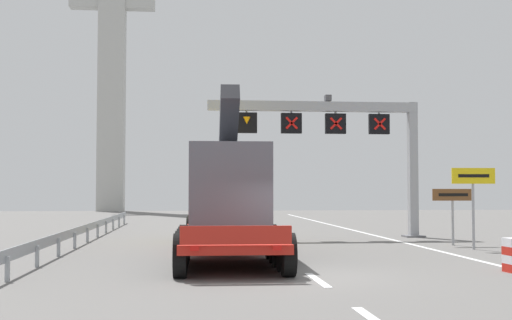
{
  "coord_description": "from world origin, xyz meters",
  "views": [
    {
      "loc": [
        -2.59,
        -16.75,
        2.15
      ],
      "look_at": [
        -0.18,
        8.08,
        3.31
      ],
      "focal_mm": 46.55,
      "sensor_mm": 36.0,
      "label": 1
    }
  ],
  "objects": [
    {
      "name": "overhead_lane_gantry",
      "position": [
        4.28,
        13.43,
        5.03
      ],
      "size": [
        10.07,
        0.9,
        6.6
      ],
      "color": "#9EA0A5",
      "rests_on": "ground"
    },
    {
      "name": "exit_sign_yellow",
      "position": [
        7.72,
        6.75,
        2.3
      ],
      "size": [
        1.64,
        0.15,
        2.99
      ],
      "color": "#9EA0A5",
      "rests_on": "ground"
    },
    {
      "name": "ground",
      "position": [
        0.0,
        0.0,
        0.0
      ],
      "size": [
        112.0,
        112.0,
        0.0
      ],
      "primitive_type": "plane",
      "color": "slate"
    },
    {
      "name": "bridge_pylon_distant",
      "position": [
        -11.16,
        54.82,
        18.47
      ],
      "size": [
        9.0,
        2.0,
        36.16
      ],
      "color": "#B7B7B2",
      "rests_on": "ground"
    },
    {
      "name": "heavy_haul_truck_red",
      "position": [
        -1.4,
        7.18,
        1.99
      ],
      "size": [
        3.21,
        14.1,
        5.3
      ],
      "color": "red",
      "rests_on": "ground"
    },
    {
      "name": "guardrail_left",
      "position": [
        -6.98,
        13.13,
        0.56
      ],
      "size": [
        0.13,
        30.27,
        0.76
      ],
      "color": "#999EA3",
      "rests_on": "ground"
    },
    {
      "name": "tourist_info_sign_brown",
      "position": [
        7.7,
        8.62,
        1.72
      ],
      "size": [
        1.67,
        0.15,
        2.23
      ],
      "color": "#9EA0A5",
      "rests_on": "ground"
    },
    {
      "name": "edge_line_right",
      "position": [
        6.2,
        12.0,
        0.01
      ],
      "size": [
        0.2,
        63.0,
        0.01
      ],
      "primitive_type": "cube",
      "color": "silver",
      "rests_on": "ground"
    },
    {
      "name": "lane_markings",
      "position": [
        0.44,
        11.86,
        0.01
      ],
      "size": [
        0.2,
        38.32,
        0.01
      ],
      "color": "silver",
      "rests_on": "ground"
    }
  ]
}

